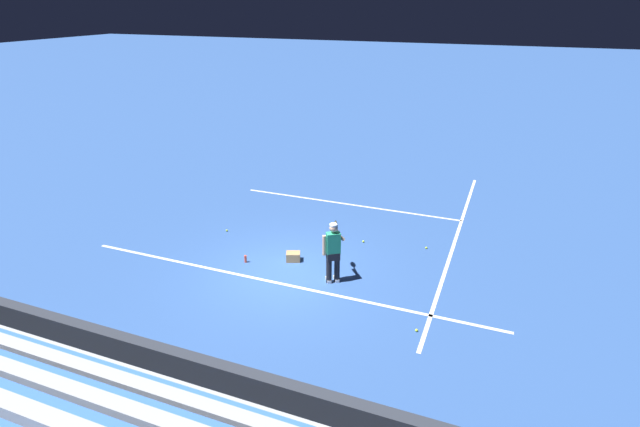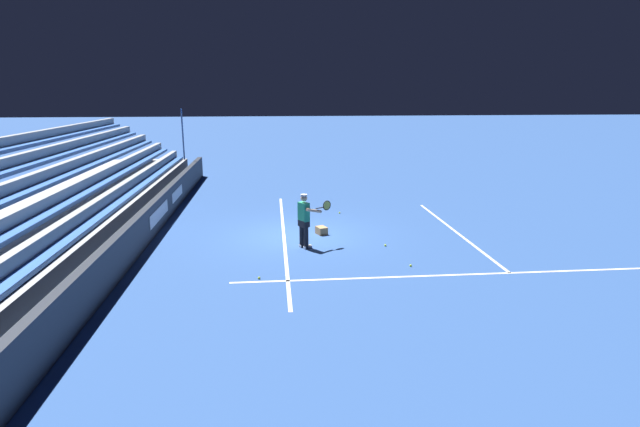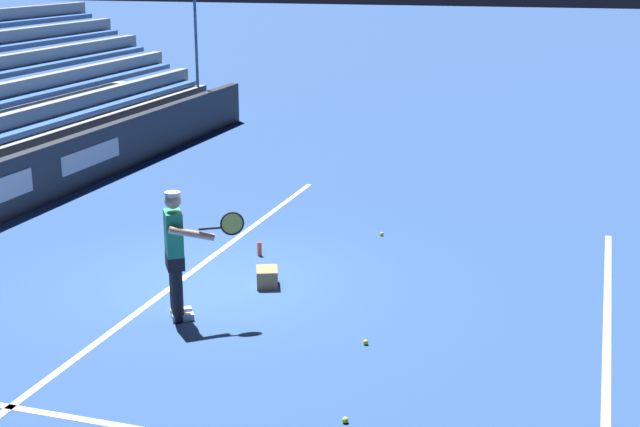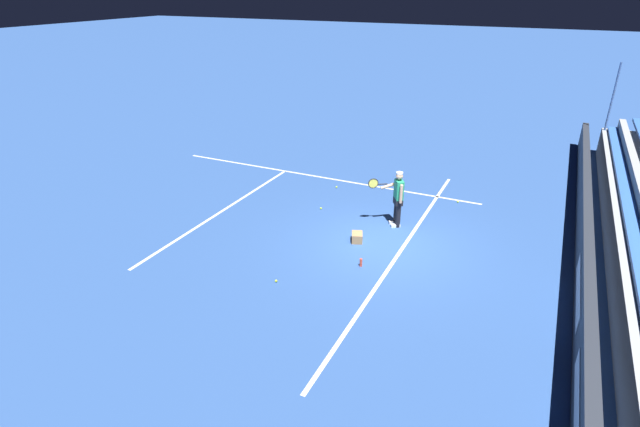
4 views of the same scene
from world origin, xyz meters
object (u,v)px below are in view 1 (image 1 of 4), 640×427
tennis_player (333,252)px  ball_box_cardboard (293,257)px  tennis_ball_far_right (416,330)px  tennis_ball_near_player (426,248)px  water_bottle (246,259)px  tennis_ball_on_baseline (227,230)px  tennis_ball_midcourt (363,241)px

tennis_player → ball_box_cardboard: 1.79m
tennis_player → tennis_ball_far_right: size_ratio=25.98×
tennis_ball_near_player → tennis_ball_far_right: (0.55, -4.21, 0.00)m
tennis_player → tennis_ball_far_right: tennis_player is taller
ball_box_cardboard → water_bottle: ball_box_cardboard is taller
ball_box_cardboard → tennis_ball_on_baseline: bearing=160.5°
tennis_player → tennis_ball_on_baseline: size_ratio=25.98×
tennis_player → tennis_ball_midcourt: tennis_player is taller
tennis_ball_on_baseline → water_bottle: 2.28m
tennis_ball_on_baseline → tennis_ball_midcourt: same height
tennis_player → ball_box_cardboard: (-1.48, 0.67, -0.76)m
tennis_ball_near_player → tennis_ball_on_baseline: bearing=-169.6°
tennis_ball_far_right → water_bottle: 5.46m
tennis_ball_midcourt → water_bottle: water_bottle is taller
tennis_ball_midcourt → tennis_player: bearing=-91.8°
tennis_ball_on_baseline → water_bottle: bearing=-45.0°
tennis_player → tennis_ball_on_baseline: tennis_player is taller
tennis_player → tennis_ball_midcourt: size_ratio=25.98×
tennis_player → ball_box_cardboard: size_ratio=4.29×
water_bottle → tennis_player: bearing=-1.5°
tennis_player → tennis_ball_near_player: size_ratio=25.98×
tennis_ball_midcourt → tennis_ball_on_baseline: bearing=-168.8°
ball_box_cardboard → tennis_ball_on_baseline: 3.02m
tennis_ball_midcourt → tennis_ball_near_player: bearing=8.6°
water_bottle → tennis_ball_near_player: bearing=30.5°
tennis_player → tennis_ball_far_right: bearing=-28.3°
tennis_player → water_bottle: bearing=178.5°
ball_box_cardboard → tennis_ball_near_player: (3.47, 2.17, -0.10)m
tennis_ball_on_baseline → ball_box_cardboard: bearing=-19.5°
ball_box_cardboard → tennis_ball_far_right: 4.51m
ball_box_cardboard → tennis_ball_on_baseline: ball_box_cardboard is taller
tennis_ball_far_right → tennis_ball_on_baseline: same height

